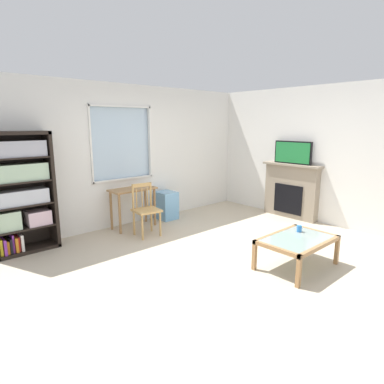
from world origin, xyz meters
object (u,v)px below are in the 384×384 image
object	(u,v)px
bookshelf	(20,190)
sippy_cup	(299,229)
wooden_chair	(146,209)
fireplace	(291,191)
coffee_table	(297,242)
tv	(293,153)
desk_under_window	(133,196)
plastic_drawer_unit	(166,205)

from	to	relation	value
bookshelf	sippy_cup	xyz separation A→B (m)	(2.81, -2.93, -0.49)
wooden_chair	fireplace	bearing A→B (deg)	-20.09
bookshelf	coffee_table	world-z (taller)	bookshelf
wooden_chair	tv	distance (m)	3.15
sippy_cup	fireplace	bearing A→B (deg)	34.77
desk_under_window	plastic_drawer_unit	xyz separation A→B (m)	(0.80, 0.05, -0.32)
wooden_chair	tv	world-z (taller)	tv
fireplace	coffee_table	bearing A→B (deg)	-146.16
fireplace	sippy_cup	xyz separation A→B (m)	(-1.82, -1.26, -0.10)
desk_under_window	wooden_chair	world-z (taller)	wooden_chair
bookshelf	coffee_table	bearing A→B (deg)	-49.96
bookshelf	wooden_chair	bearing A→B (deg)	-19.33
bookshelf	desk_under_window	xyz separation A→B (m)	(1.84, -0.11, -0.35)
desk_under_window	plastic_drawer_unit	bearing A→B (deg)	3.57
wooden_chair	fireplace	size ratio (longest dim) A/B	0.72
bookshelf	wooden_chair	world-z (taller)	bookshelf
fireplace	tv	bearing A→B (deg)	180.00
wooden_chair	fireplace	world-z (taller)	fireplace
wooden_chair	plastic_drawer_unit	distance (m)	1.05
fireplace	sippy_cup	size ratio (longest dim) A/B	13.84
plastic_drawer_unit	tv	world-z (taller)	tv
bookshelf	fireplace	xyz separation A→B (m)	(4.63, -1.67, -0.39)
bookshelf	tv	xyz separation A→B (m)	(4.61, -1.67, 0.39)
desk_under_window	bookshelf	bearing A→B (deg)	176.66
plastic_drawer_unit	fireplace	bearing A→B (deg)	-38.98
coffee_table	fireplace	bearing A→B (deg)	33.84
plastic_drawer_unit	tv	size ratio (longest dim) A/B	0.69
desk_under_window	plastic_drawer_unit	world-z (taller)	desk_under_window
wooden_chair	coffee_table	xyz separation A→B (m)	(0.79, -2.43, -0.11)
wooden_chair	plastic_drawer_unit	world-z (taller)	wooden_chair
desk_under_window	coffee_table	world-z (taller)	desk_under_window
bookshelf	fireplace	size ratio (longest dim) A/B	1.45
bookshelf	wooden_chair	distance (m)	1.94
coffee_table	plastic_drawer_unit	bearing A→B (deg)	88.54
tv	wooden_chair	bearing A→B (deg)	159.80
desk_under_window	sippy_cup	distance (m)	2.99
bookshelf	sippy_cup	distance (m)	4.09
sippy_cup	tv	bearing A→B (deg)	35.04
plastic_drawer_unit	fireplace	distance (m)	2.57
coffee_table	sippy_cup	distance (m)	0.30
plastic_drawer_unit	fireplace	xyz separation A→B (m)	(1.99, -1.61, 0.28)
bookshelf	tv	world-z (taller)	bookshelf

